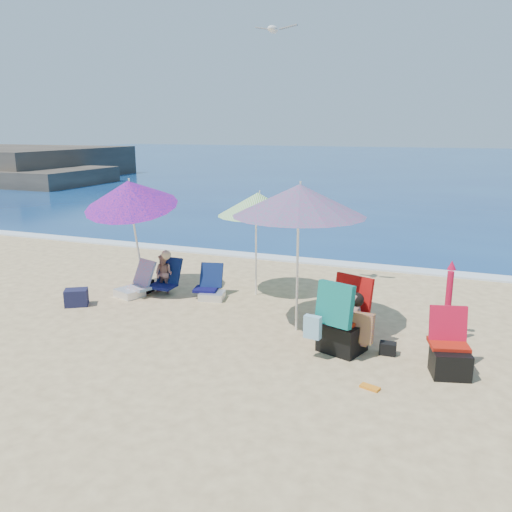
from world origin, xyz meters
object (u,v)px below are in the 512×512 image
(camp_chair_left, at_px, (450,355))
(person_left, at_px, (165,274))
(chair_navy, at_px, (211,289))
(chair_rainbow, at_px, (136,287))
(furled_umbrella, at_px, (449,299))
(seagull, at_px, (273,29))
(umbrella_blue, at_px, (130,194))
(umbrella_striped, at_px, (258,204))
(umbrella_turquoise, at_px, (299,200))
(camp_chair_right, at_px, (341,325))
(person_center, at_px, (353,323))

(camp_chair_left, height_order, person_left, person_left)
(chair_navy, distance_m, chair_rainbow, 1.47)
(chair_navy, distance_m, camp_chair_left, 4.66)
(furled_umbrella, bearing_deg, seagull, 159.56)
(furled_umbrella, distance_m, chair_navy, 4.33)
(seagull, bearing_deg, umbrella_blue, -161.17)
(furled_umbrella, distance_m, person_left, 5.26)
(furled_umbrella, bearing_deg, umbrella_striped, 161.40)
(seagull, bearing_deg, umbrella_turquoise, -56.89)
(chair_rainbow, bearing_deg, umbrella_striped, 22.69)
(camp_chair_right, bearing_deg, camp_chair_left, -7.75)
(umbrella_blue, distance_m, camp_chair_right, 4.75)
(umbrella_blue, distance_m, furled_umbrella, 5.88)
(camp_chair_right, bearing_deg, person_left, 158.67)
(camp_chair_left, bearing_deg, person_left, 162.30)
(umbrella_turquoise, distance_m, umbrella_blue, 3.53)
(umbrella_blue, bearing_deg, umbrella_striped, 20.36)
(umbrella_turquoise, xyz_separation_m, person_center, (1.00, -0.54, -1.66))
(umbrella_striped, distance_m, seagull, 3.05)
(person_center, relative_size, person_left, 1.02)
(furled_umbrella, distance_m, chair_rainbow, 5.69)
(umbrella_blue, distance_m, seagull, 3.90)
(furled_umbrella, bearing_deg, umbrella_blue, 176.61)
(chair_rainbow, height_order, seagull, seagull)
(chair_rainbow, bearing_deg, camp_chair_left, -13.21)
(furled_umbrella, relative_size, chair_rainbow, 1.58)
(camp_chair_right, bearing_deg, chair_rainbow, 164.93)
(umbrella_striped, xyz_separation_m, chair_navy, (-0.76, -0.52, -1.60))
(umbrella_striped, bearing_deg, umbrella_turquoise, -49.61)
(furled_umbrella, relative_size, camp_chair_right, 1.12)
(person_left, bearing_deg, person_center, -19.65)
(umbrella_turquoise, xyz_separation_m, furled_umbrella, (2.25, 0.27, -1.40))
(umbrella_striped, bearing_deg, person_center, -41.69)
(furled_umbrella, distance_m, camp_chair_left, 1.17)
(umbrella_blue, height_order, seagull, seagull)
(umbrella_turquoise, distance_m, furled_umbrella, 2.67)
(umbrella_turquoise, relative_size, chair_rainbow, 3.23)
(umbrella_striped, relative_size, umbrella_blue, 0.84)
(umbrella_striped, relative_size, camp_chair_right, 1.82)
(umbrella_striped, height_order, camp_chair_left, umbrella_striped)
(person_left, bearing_deg, umbrella_striped, 18.26)
(furled_umbrella, height_order, seagull, seagull)
(camp_chair_right, bearing_deg, umbrella_striped, 135.24)
(person_left, height_order, seagull, seagull)
(furled_umbrella, xyz_separation_m, person_left, (-5.21, 0.60, -0.29))
(umbrella_turquoise, bearing_deg, chair_rainbow, 171.09)
(chair_rainbow, xyz_separation_m, person_center, (4.41, -1.07, 0.25))
(chair_navy, distance_m, seagull, 4.78)
(camp_chair_right, height_order, person_center, camp_chair_right)
(furled_umbrella, xyz_separation_m, person_center, (-1.26, -0.81, -0.26))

